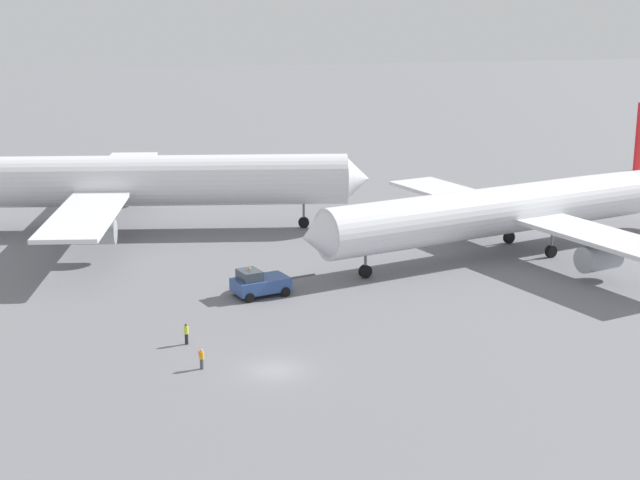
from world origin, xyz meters
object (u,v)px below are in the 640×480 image
at_px(airliner_being_pushed, 512,210).
at_px(ground_crew_ramp_agent_by_cones, 186,333).
at_px(ground_crew_marshaller_foreground, 202,358).
at_px(pushback_tug, 259,283).
at_px(airliner_at_gate_left, 125,182).

relative_size(airliner_being_pushed, ground_crew_ramp_agent_by_cones, 28.09).
relative_size(ground_crew_ramp_agent_by_cones, ground_crew_marshaller_foreground, 1.10).
distance_m(pushback_tug, ground_crew_ramp_agent_by_cones, 13.71).
relative_size(airliner_being_pushed, ground_crew_marshaller_foreground, 30.90).
relative_size(pushback_tug, ground_crew_ramp_agent_by_cones, 4.76).
height_order(pushback_tug, ground_crew_marshaller_foreground, pushback_tug).
relative_size(airliner_at_gate_left, ground_crew_ramp_agent_by_cones, 32.29).
distance_m(airliner_at_gate_left, airliner_being_pushed, 44.85).
xyz_separation_m(airliner_being_pushed, ground_crew_ramp_agent_by_cones, (-36.78, -19.75, -3.90)).
xyz_separation_m(airliner_at_gate_left, airliner_being_pushed, (40.08, -20.09, -1.01)).
height_order(pushback_tug, ground_crew_ramp_agent_by_cones, pushback_tug).
distance_m(airliner_at_gate_left, ground_crew_ramp_agent_by_cones, 40.28).
height_order(airliner_being_pushed, ground_crew_ramp_agent_by_cones, airliner_being_pushed).
relative_size(airliner_at_gate_left, airliner_being_pushed, 1.15).
bearing_deg(airliner_being_pushed, airliner_at_gate_left, 153.38).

